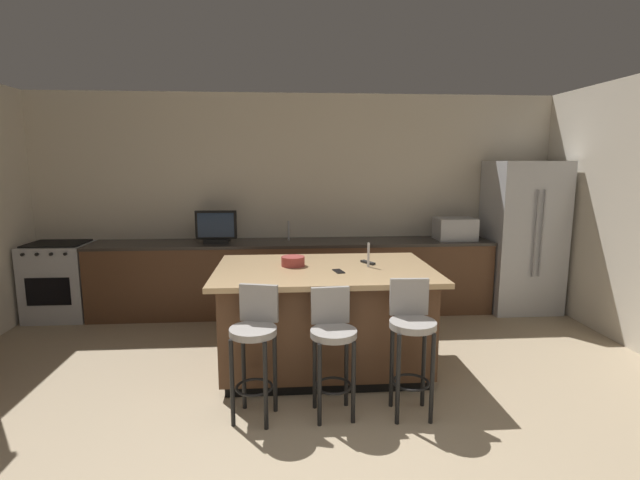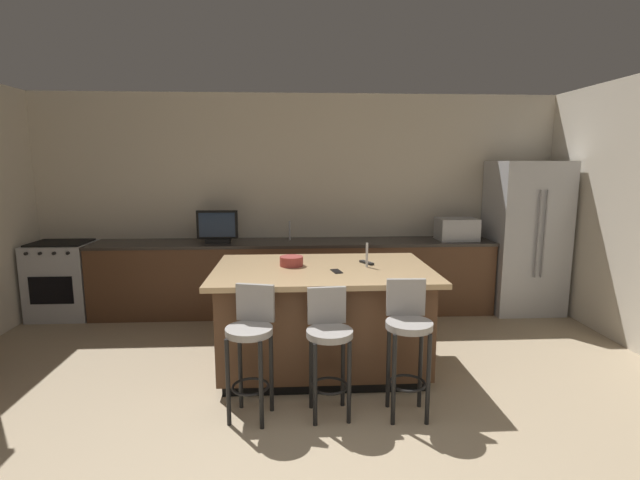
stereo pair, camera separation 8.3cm
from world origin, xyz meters
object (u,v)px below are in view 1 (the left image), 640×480
at_px(tv_monitor, 216,228).
at_px(bar_stool_center, 333,342).
at_px(microwave, 455,229).
at_px(bar_stool_left, 255,341).
at_px(tv_remote, 368,262).
at_px(kitchen_island, 324,317).
at_px(refrigerator, 522,236).
at_px(bar_stool_right, 411,335).
at_px(fruit_bowl, 293,261).
at_px(range_oven, 60,281).
at_px(cell_phone, 339,271).

height_order(tv_monitor, bar_stool_center, tv_monitor).
xyz_separation_m(microwave, bar_stool_left, (-2.36, -2.43, -0.46)).
bearing_deg(tv_monitor, tv_remote, -42.13).
height_order(kitchen_island, bar_stool_center, bar_stool_center).
bearing_deg(tv_remote, bar_stool_left, -165.02).
xyz_separation_m(refrigerator, bar_stool_right, (-2.06, -2.40, -0.33)).
xyz_separation_m(bar_stool_center, fruit_bowl, (-0.27, 0.88, 0.42)).
height_order(tv_monitor, fruit_bowl, tv_monitor).
relative_size(kitchen_island, tv_monitor, 3.93).
xyz_separation_m(bar_stool_center, tv_remote, (0.42, 0.94, 0.39)).
relative_size(refrigerator, bar_stool_right, 1.87).
bearing_deg(kitchen_island, range_oven, 151.97).
distance_m(range_oven, bar_stool_right, 4.39).
bearing_deg(range_oven, bar_stool_left, -44.32).
height_order(bar_stool_left, fruit_bowl, fruit_bowl).
distance_m(range_oven, microwave, 4.88).
height_order(refrigerator, bar_stool_center, refrigerator).
bearing_deg(bar_stool_left, fruit_bowl, 85.85).
distance_m(tv_monitor, tv_remote, 2.15).
xyz_separation_m(microwave, tv_remote, (-1.37, -1.49, -0.09)).
relative_size(bar_stool_center, bar_stool_right, 0.94).
distance_m(fruit_bowl, tv_remote, 0.70).
height_order(tv_monitor, tv_remote, tv_monitor).
bearing_deg(tv_remote, bar_stool_right, -109.35).
bearing_deg(tv_monitor, microwave, 1.00).
relative_size(bar_stool_center, tv_remote, 5.55).
height_order(bar_stool_right, cell_phone, bar_stool_right).
bearing_deg(kitchen_island, cell_phone, -56.96).
relative_size(tv_monitor, bar_stool_left, 0.50).
distance_m(kitchen_island, refrigerator, 3.10).
xyz_separation_m(microwave, fruit_bowl, (-2.06, -1.54, -0.06)).
height_order(refrigerator, bar_stool_left, refrigerator).
height_order(fruit_bowl, cell_phone, fruit_bowl).
bearing_deg(microwave, bar_stool_left, -134.15).
distance_m(bar_stool_right, fruit_bowl, 1.31).
xyz_separation_m(tv_monitor, cell_phone, (1.28, -1.74, -0.14)).
bearing_deg(microwave, bar_stool_right, -116.24).
bearing_deg(fruit_bowl, tv_monitor, 121.03).
distance_m(bar_stool_right, tv_remote, 1.04).
relative_size(range_oven, microwave, 1.92).
bearing_deg(bar_stool_right, kitchen_island, 127.13).
distance_m(microwave, tv_remote, 2.03).
relative_size(kitchen_island, refrigerator, 1.02).
xyz_separation_m(bar_stool_right, tv_remote, (-0.16, 0.97, 0.34)).
xyz_separation_m(range_oven, tv_remote, (3.47, -1.49, 0.49)).
relative_size(range_oven, bar_stool_center, 0.98).
xyz_separation_m(refrigerator, range_oven, (-5.70, 0.06, -0.48)).
relative_size(refrigerator, bar_stool_left, 1.93).
distance_m(bar_stool_center, cell_phone, 0.74).
relative_size(microwave, bar_stool_center, 0.51).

